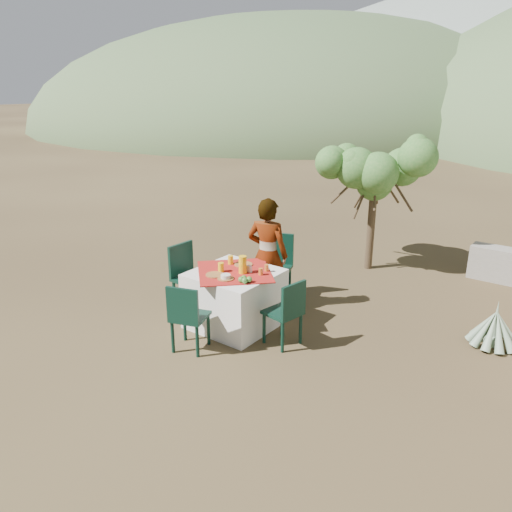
% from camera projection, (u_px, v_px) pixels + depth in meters
% --- Properties ---
extents(ground, '(160.00, 160.00, 0.00)m').
position_uv_depth(ground, '(237.00, 308.00, 7.18)').
color(ground, '#342617').
rests_on(ground, ground).
extents(table, '(1.30, 1.30, 0.76)m').
position_uv_depth(table, '(235.00, 298.00, 6.57)').
color(table, white).
rests_on(table, ground).
extents(chair_far, '(0.58, 0.58, 0.97)m').
position_uv_depth(chair_far, '(276.00, 263.00, 7.38)').
color(chair_far, black).
rests_on(chair_far, ground).
extents(chair_near, '(0.50, 0.50, 0.86)m').
position_uv_depth(chair_near, '(187.00, 315.00, 5.87)').
color(chair_near, black).
rests_on(chair_near, ground).
extents(chair_left, '(0.45, 0.45, 0.95)m').
position_uv_depth(chair_left, '(187.00, 274.00, 7.00)').
color(chair_left, black).
rests_on(chair_left, ground).
extents(chair_right, '(0.46, 0.46, 0.85)m').
position_uv_depth(chair_right, '(287.00, 310.00, 6.00)').
color(chair_right, black).
rests_on(chair_right, ground).
extents(person, '(0.66, 0.51, 1.61)m').
position_uv_depth(person, '(268.00, 255.00, 6.92)').
color(person, '#8C6651').
rests_on(person, ground).
extents(shrub_tree, '(1.72, 1.69, 2.02)m').
position_uv_depth(shrub_tree, '(380.00, 177.00, 8.25)').
color(shrub_tree, '#443322').
rests_on(shrub_tree, ground).
extents(agave, '(0.62, 0.63, 0.66)m').
position_uv_depth(agave, '(494.00, 329.00, 6.09)').
color(agave, gray).
rests_on(agave, ground).
extents(hill_near_left, '(40.00, 40.00, 16.00)m').
position_uv_depth(hill_near_left, '(296.00, 125.00, 40.10)').
color(hill_near_left, '#36532E').
rests_on(hill_near_left, ground).
extents(plate_far, '(0.25, 0.25, 0.01)m').
position_uv_depth(plate_far, '(243.00, 264.00, 6.67)').
color(plate_far, brown).
rests_on(plate_far, table).
extents(plate_near, '(0.23, 0.23, 0.01)m').
position_uv_depth(plate_near, '(215.00, 275.00, 6.30)').
color(plate_near, brown).
rests_on(plate_near, table).
extents(glass_far, '(0.07, 0.07, 0.12)m').
position_uv_depth(glass_far, '(231.00, 260.00, 6.69)').
color(glass_far, yellow).
rests_on(glass_far, table).
extents(glass_near, '(0.08, 0.08, 0.12)m').
position_uv_depth(glass_near, '(221.00, 267.00, 6.41)').
color(glass_near, yellow).
rests_on(glass_near, table).
extents(juice_pitcher, '(0.10, 0.10, 0.23)m').
position_uv_depth(juice_pitcher, '(243.00, 265.00, 6.35)').
color(juice_pitcher, yellow).
rests_on(juice_pitcher, table).
extents(bowl_plate, '(0.21, 0.21, 0.01)m').
position_uv_depth(bowl_plate, '(226.00, 278.00, 6.19)').
color(bowl_plate, brown).
rests_on(bowl_plate, table).
extents(white_bowl, '(0.12, 0.12, 0.05)m').
position_uv_depth(white_bowl, '(226.00, 276.00, 6.18)').
color(white_bowl, silver).
rests_on(white_bowl, bowl_plate).
extents(jar_left, '(0.06, 0.06, 0.09)m').
position_uv_depth(jar_left, '(261.00, 272.00, 6.30)').
color(jar_left, orange).
rests_on(jar_left, table).
extents(jar_right, '(0.06, 0.06, 0.09)m').
position_uv_depth(jar_right, '(267.00, 268.00, 6.44)').
color(jar_right, orange).
rests_on(jar_right, table).
extents(napkin_holder, '(0.08, 0.05, 0.09)m').
position_uv_depth(napkin_holder, '(249.00, 269.00, 6.40)').
color(napkin_holder, silver).
rests_on(napkin_holder, table).
extents(fruit_cluster, '(0.15, 0.14, 0.08)m').
position_uv_depth(fruit_cluster, '(245.00, 279.00, 6.07)').
color(fruit_cluster, '#437C2D').
rests_on(fruit_cluster, table).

